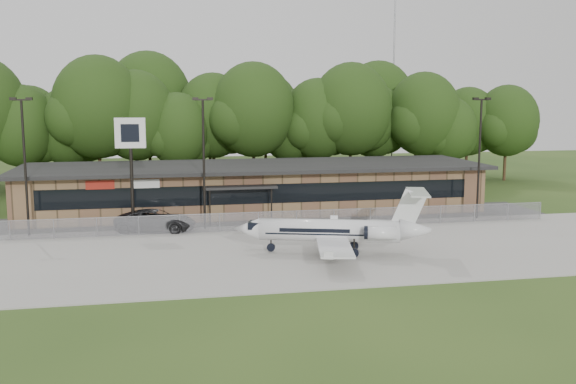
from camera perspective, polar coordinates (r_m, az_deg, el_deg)
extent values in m
plane|color=#2B4719|center=(35.47, 2.67, -8.32)|extent=(160.00, 160.00, 0.00)
cube|color=#9E9B93|center=(42.99, 0.10, -5.28)|extent=(64.00, 18.00, 0.08)
cube|color=#383835|center=(54.07, -2.30, -2.47)|extent=(50.00, 9.00, 0.06)
cube|color=olive|center=(58.13, -3.00, 0.26)|extent=(40.00, 10.00, 4.00)
cube|color=black|center=(53.18, -2.23, -0.17)|extent=(36.00, 0.08, 1.60)
cube|color=black|center=(57.38, -2.95, 2.31)|extent=(41.00, 11.50, 0.30)
cube|color=black|center=(52.24, -4.30, 0.43)|extent=(6.00, 1.60, 0.20)
cube|color=#A11F13|center=(52.57, -16.37, 0.61)|extent=(2.20, 0.06, 0.70)
cube|color=silver|center=(52.37, -12.55, 0.72)|extent=(2.20, 0.06, 0.70)
cube|color=gray|center=(49.57, -1.49, -2.61)|extent=(46.00, 0.03, 1.50)
cube|color=gray|center=(49.43, -1.50, -1.76)|extent=(46.00, 0.04, 0.04)
cylinder|color=gray|center=(86.46, 9.35, 9.78)|extent=(0.20, 0.20, 25.00)
cylinder|color=black|center=(50.69, -22.32, 1.87)|extent=(0.18, 0.18, 10.00)
cube|color=black|center=(50.42, -22.64, 7.58)|extent=(1.20, 0.12, 0.12)
cube|color=black|center=(50.53, -23.26, 7.62)|extent=(0.45, 0.30, 0.22)
cube|color=black|center=(50.32, -22.02, 7.69)|extent=(0.45, 0.30, 0.22)
cylinder|color=black|center=(49.84, -7.49, 2.32)|extent=(0.18, 0.18, 10.00)
cube|color=black|center=(49.57, -7.60, 8.14)|extent=(1.20, 0.12, 0.12)
cube|color=black|center=(49.54, -8.24, 8.21)|extent=(0.45, 0.30, 0.22)
cube|color=black|center=(49.61, -6.96, 8.23)|extent=(0.45, 0.30, 0.22)
cylinder|color=black|center=(56.23, 16.63, 2.72)|extent=(0.18, 0.18, 10.00)
cube|color=black|center=(55.99, 16.84, 7.87)|extent=(1.20, 0.12, 0.12)
cube|color=black|center=(55.73, 16.34, 7.96)|extent=(0.45, 0.30, 0.22)
cube|color=black|center=(56.25, 17.35, 7.92)|extent=(0.45, 0.30, 0.22)
cylinder|color=silver|center=(41.98, 3.66, -3.52)|extent=(9.13, 4.04, 1.46)
cone|color=silver|center=(42.51, -3.72, -3.37)|extent=(2.16, 1.92, 1.46)
cone|color=silver|center=(42.14, 11.24, -3.43)|extent=(2.34, 1.98, 1.46)
cube|color=silver|center=(39.13, 4.17, -5.02)|extent=(3.50, 5.81, 0.11)
cube|color=silver|center=(44.99, 4.38, -3.26)|extent=(3.50, 5.81, 0.11)
cylinder|color=silver|center=(40.86, 8.21, -3.73)|extent=(2.15, 1.37, 0.82)
cylinder|color=silver|center=(43.08, 8.08, -3.09)|extent=(2.15, 1.37, 0.82)
cube|color=silver|center=(41.85, 10.68, -1.66)|extent=(2.18, 0.77, 2.74)
cube|color=silver|center=(41.72, 11.46, -0.13)|extent=(2.35, 4.35, 0.09)
cube|color=black|center=(42.36, -2.87, -3.05)|extent=(1.19, 1.31, 0.45)
cube|color=black|center=(42.23, 5.88, -5.19)|extent=(1.33, 2.30, 0.64)
cylinder|color=black|center=(42.55, -1.52, -5.04)|extent=(0.68, 0.68, 0.20)
imported|color=#29292C|center=(50.37, -11.69, -2.49)|extent=(6.52, 3.97, 1.69)
cylinder|color=black|center=(50.18, -13.72, 1.22)|extent=(0.26, 0.26, 8.30)
cube|color=silver|center=(49.88, -13.85, 5.12)|extent=(2.29, 0.41, 2.28)
cube|color=black|center=(49.75, -13.87, 5.11)|extent=(1.35, 0.13, 1.35)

